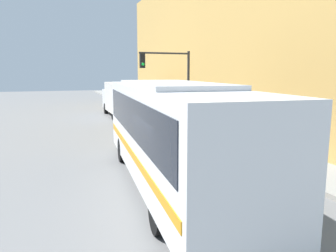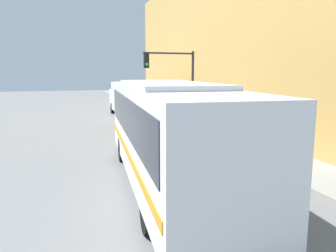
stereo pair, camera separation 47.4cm
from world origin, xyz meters
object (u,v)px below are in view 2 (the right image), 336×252
(fire_hydrant, at_px, (259,149))
(pedestrian_near_corner, at_px, (205,113))
(city_bus, at_px, (166,127))
(delivery_truck, at_px, (128,98))
(traffic_light_pole, at_px, (175,75))
(parking_meter, at_px, (196,115))

(fire_hydrant, relative_size, pedestrian_near_corner, 0.39)
(city_bus, distance_m, delivery_truck, 17.31)
(city_bus, relative_size, delivery_truck, 1.65)
(city_bus, distance_m, fire_hydrant, 5.13)
(delivery_truck, xyz_separation_m, fire_hydrant, (2.62, -15.42, -1.03))
(city_bus, height_order, pedestrian_near_corner, city_bus)
(traffic_light_pole, distance_m, pedestrian_near_corner, 3.10)
(city_bus, xyz_separation_m, traffic_light_pole, (3.56, 9.73, 1.54))
(delivery_truck, bearing_deg, pedestrian_near_corner, -65.55)
(parking_meter, bearing_deg, fire_hydrant, -90.00)
(city_bus, xyz_separation_m, pedestrian_near_corner, (5.52, 9.40, -0.84))
(parking_meter, bearing_deg, delivery_truck, 107.05)
(fire_hydrant, bearing_deg, traffic_light_pole, 97.42)
(city_bus, height_order, traffic_light_pole, traffic_light_pole)
(delivery_truck, xyz_separation_m, pedestrian_near_corner, (3.54, -7.79, -0.46))
(parking_meter, bearing_deg, city_bus, -117.94)
(traffic_light_pole, bearing_deg, pedestrian_near_corner, -9.47)
(city_bus, distance_m, pedestrian_near_corner, 10.94)
(fire_hydrant, bearing_deg, parking_meter, 90.00)
(delivery_truck, height_order, parking_meter, delivery_truck)
(city_bus, distance_m, parking_meter, 9.85)
(parking_meter, relative_size, pedestrian_near_corner, 0.76)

